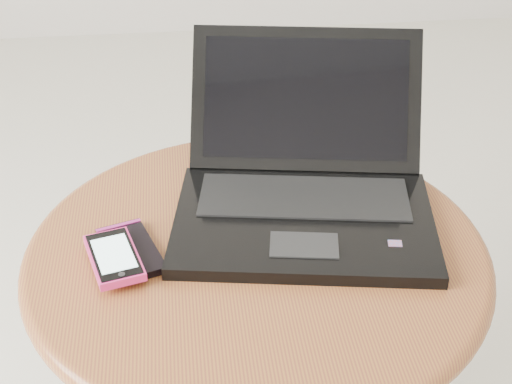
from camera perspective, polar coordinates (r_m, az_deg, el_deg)
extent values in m
cylinder|color=#532613|center=(1.12, 0.07, -13.62)|extent=(0.09, 0.09, 0.41)
cylinder|color=brown|center=(0.97, 0.08, -4.63)|extent=(0.56, 0.56, 0.03)
torus|color=brown|center=(0.97, 0.08, -4.63)|extent=(0.59, 0.59, 0.03)
cube|color=black|center=(0.99, 3.60, -2.31)|extent=(0.37, 0.28, 0.02)
cube|color=black|center=(1.02, 3.62, -0.36)|extent=(0.29, 0.15, 0.00)
cube|color=black|center=(0.93, 3.63, -3.98)|extent=(0.09, 0.06, 0.00)
cube|color=red|center=(0.95, 10.38, -3.81)|extent=(0.02, 0.02, 0.00)
cube|color=black|center=(1.09, 3.75, 6.98)|extent=(0.34, 0.17, 0.17)
cube|color=black|center=(1.08, 3.76, 7.01)|extent=(0.30, 0.14, 0.14)
cube|color=black|center=(0.95, -9.39, -4.35)|extent=(0.09, 0.13, 0.01)
cube|color=#A02570|center=(0.99, -10.28, -2.48)|extent=(0.06, 0.02, 0.00)
cube|color=#DA2871|center=(0.93, -10.59, -4.87)|extent=(0.08, 0.11, 0.01)
cube|color=black|center=(0.93, -10.63, -4.58)|extent=(0.07, 0.11, 0.00)
cube|color=silver|center=(0.93, -10.63, -4.55)|extent=(0.06, 0.08, 0.00)
cylinder|color=black|center=(0.89, -10.04, -6.09)|extent=(0.01, 0.01, 0.00)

